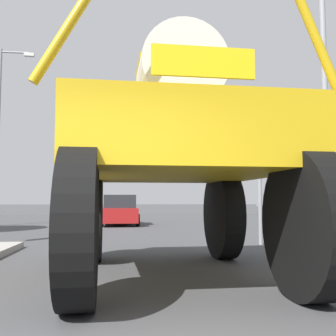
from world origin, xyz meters
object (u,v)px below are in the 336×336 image
at_px(sedan_ahead, 119,211).
at_px(traffic_signal_near_right, 257,148).
at_px(oversize_sprayer, 173,157).
at_px(streetlight_far_left, 0,127).
at_px(streetlight_near_right, 329,99).

relative_size(sedan_ahead, traffic_signal_near_right, 1.09).
bearing_deg(oversize_sprayer, traffic_signal_near_right, -35.60).
bearing_deg(sedan_ahead, traffic_signal_near_right, -158.19).
bearing_deg(sedan_ahead, streetlight_far_left, 87.35).
relative_size(sedan_ahead, streetlight_far_left, 0.46).
height_order(sedan_ahead, streetlight_far_left, streetlight_far_left).
bearing_deg(streetlight_near_right, oversize_sprayer, -139.39).
relative_size(oversize_sprayer, streetlight_near_right, 0.73).
distance_m(sedan_ahead, traffic_signal_near_right, 10.44).
bearing_deg(streetlight_far_left, streetlight_near_right, -38.02).
height_order(oversize_sprayer, streetlight_near_right, streetlight_near_right).
xyz_separation_m(sedan_ahead, traffic_signal_near_right, (4.04, -9.40, 2.06)).
relative_size(oversize_sprayer, sedan_ahead, 1.38).
xyz_separation_m(traffic_signal_near_right, streetlight_far_left, (-10.05, 9.53, 2.16)).
xyz_separation_m(traffic_signal_near_right, streetlight_near_right, (2.22, -0.06, 1.52)).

